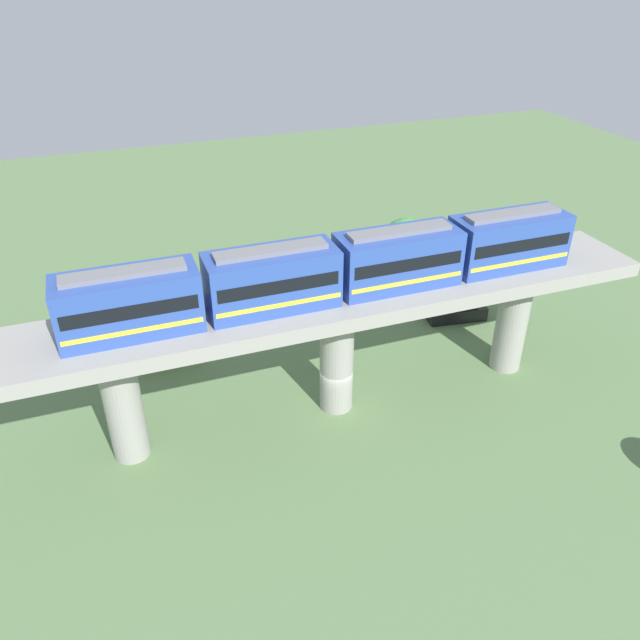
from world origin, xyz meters
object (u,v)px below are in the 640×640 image
(tree_mid_lot, at_px, (406,241))
(parked_car_yellow, at_px, (166,349))
(parked_car_red, at_px, (333,286))
(train, at_px, (337,269))
(parked_car_black, at_px, (456,309))

(tree_mid_lot, bearing_deg, parked_car_yellow, -75.56)
(parked_car_red, height_order, tree_mid_lot, tree_mid_lot)
(train, relative_size, parked_car_black, 6.21)
(parked_car_yellow, bearing_deg, train, 38.52)
(parked_car_black, height_order, tree_mid_lot, tree_mid_lot)
(tree_mid_lot, bearing_deg, parked_car_red, -83.66)
(train, height_order, tree_mid_lot, train)
(train, bearing_deg, parked_car_black, 117.97)
(parked_car_yellow, height_order, parked_car_red, same)
(train, height_order, parked_car_black, train)
(parked_car_black, bearing_deg, parked_car_red, -123.44)
(train, relative_size, tree_mid_lot, 5.41)
(parked_car_black, height_order, parked_car_red, same)
(parked_car_yellow, relative_size, parked_car_black, 0.99)
(train, distance_m, tree_mid_lot, 18.40)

